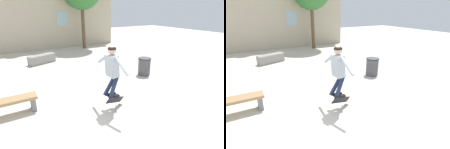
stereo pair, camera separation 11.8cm
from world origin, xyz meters
TOP-DOWN VIEW (x-y plane):
  - ground_plane at (0.00, 0.00)m, footprint 40.00×40.00m
  - building_backdrop at (0.00, 9.61)m, footprint 11.80×0.52m
  - park_bench at (-2.16, 1.64)m, footprint 1.78×0.42m
  - skate_ledge at (-0.37, 6.16)m, footprint 1.40×0.85m
  - trash_bin at (3.04, 2.22)m, footprint 0.55×0.55m
  - skater at (0.50, 0.57)m, footprint 0.41×1.34m
  - skateboard_flipping at (0.57, 0.52)m, footprint 0.76×0.41m

SIDE VIEW (x-z plane):
  - ground_plane at x=0.00m, z-range 0.00..0.00m
  - skate_ledge at x=-0.37m, z-range 0.00..0.45m
  - skateboard_flipping at x=0.57m, z-range 0.05..0.52m
  - park_bench at x=-2.16m, z-range 0.11..0.57m
  - trash_bin at x=3.04m, z-range 0.02..0.76m
  - skater at x=0.50m, z-range 0.51..1.91m
  - building_backdrop at x=0.00m, z-range -0.49..5.19m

